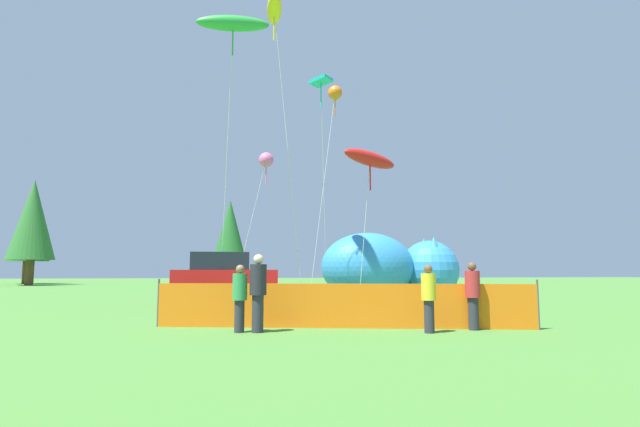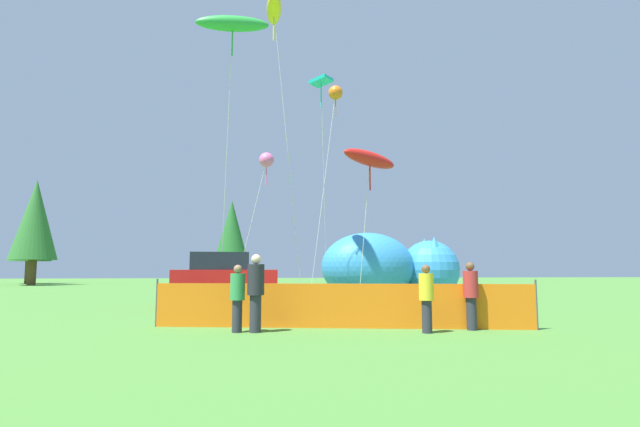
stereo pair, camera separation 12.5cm
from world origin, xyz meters
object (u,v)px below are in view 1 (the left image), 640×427
spectator_in_grey_shirt (429,295)px  folding_chair (366,296)px  spectator_in_black_shirt (240,295)px  kite_green_fish (233,24)px  kite_yellow_hero (274,11)px  parked_car (223,280)px  kite_pink_octopus (266,161)px  inflatable_cat (387,269)px  spectator_in_white_shirt (258,290)px  spectator_in_green_shirt (473,293)px  kite_orange_flower (335,94)px  kite_teal_diamond (321,87)px  kite_red_lizard (370,159)px

spectator_in_grey_shirt → folding_chair: bearing=94.4°
spectator_in_black_shirt → kite_green_fish: (-0.68, 6.37, 9.98)m
kite_yellow_hero → kite_green_fish: kite_yellow_hero is taller
parked_car → kite_pink_octopus: bearing=60.0°
inflatable_cat → spectator_in_white_shirt: size_ratio=3.79×
kite_green_fish → spectator_in_green_shirt: bearing=-45.8°
kite_pink_octopus → inflatable_cat: bearing=-14.8°
folding_chair → spectator_in_white_shirt: 5.87m
inflatable_cat → kite_green_fish: 12.65m
folding_chair → kite_orange_flower: bearing=-142.3°
spectator_in_black_shirt → kite_pink_octopus: kite_pink_octopus is taller
spectator_in_white_shirt → kite_teal_diamond: 14.51m
spectator_in_black_shirt → kite_teal_diamond: (3.29, 10.80, 9.32)m
spectator_in_white_shirt → kite_pink_octopus: (0.28, 12.53, 5.86)m
spectator_in_green_shirt → kite_red_lizard: kite_red_lizard is taller
spectator_in_grey_shirt → kite_pink_octopus: size_ratio=0.22×
inflatable_cat → kite_teal_diamond: bearing=174.0°
spectator_in_black_shirt → kite_yellow_hero: bearing=82.6°
folding_chair → kite_teal_diamond: kite_teal_diamond is taller
folding_chair → spectator_in_white_shirt: spectator_in_white_shirt is taller
kite_green_fish → kite_red_lizard: size_ratio=1.76×
spectator_in_white_shirt → spectator_in_grey_shirt: (4.02, -0.58, -0.14)m
spectator_in_grey_shirt → kite_green_fish: 13.23m
spectator_in_black_shirt → kite_yellow_hero: 13.18m
parked_car → spectator_in_green_shirt: (6.74, -8.63, -0.15)m
kite_pink_octopus → kite_green_fish: kite_green_fish is taller
folding_chair → inflatable_cat: (2.41, 6.41, 0.89)m
kite_red_lizard → kite_yellow_hero: bearing=-175.0°
kite_yellow_hero → kite_orange_flower: (3.47, 6.56, -1.00)m
kite_green_fish → kite_red_lizard: (5.58, 1.12, -4.90)m
spectator_in_green_shirt → spectator_in_white_shirt: spectator_in_white_shirt is taller
parked_car → spectator_in_white_shirt: bearing=-87.4°
kite_orange_flower → kite_red_lizard: kite_orange_flower is taller
kite_teal_diamond → kite_orange_flower: size_ratio=0.94×
inflatable_cat → spectator_in_black_shirt: (-6.46, -10.95, -0.59)m
kite_teal_diamond → spectator_in_black_shirt: bearing=-106.9°
folding_chair → spectator_in_white_shirt: bearing=1.7°
parked_car → spectator_in_white_shirt: (1.44, -8.46, -0.05)m
spectator_in_white_shirt → kite_red_lizard: bearing=59.4°
kite_red_lizard → kite_pink_octopus: bearing=130.0°
kite_pink_octopus → kite_yellow_hero: size_ratio=0.59×
spectator_in_black_shirt → folding_chair: bearing=48.3°
kite_yellow_hero → kite_green_fish: (-1.60, -0.77, -1.05)m
spectator_in_grey_shirt → kite_yellow_hero: bearing=114.4°
kite_pink_octopus → folding_chair: bearing=-67.2°
inflatable_cat → kite_yellow_hero: size_ratio=0.56×
spectator_in_white_shirt → kite_orange_flower: 17.40m
parked_car → kite_orange_flower: kite_orange_flower is taller
inflatable_cat → spectator_in_black_shirt: size_ratio=4.39×
inflatable_cat → kite_green_fish: (-7.14, -4.58, 9.39)m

